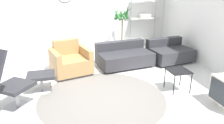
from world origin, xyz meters
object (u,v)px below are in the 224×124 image
Objects in this scene: couch_low at (124,57)px; potted_plant at (122,31)px; armchair_red at (70,62)px; ottoman at (41,78)px; couch_second at (169,53)px; shelf_unit at (146,10)px; side_table at (178,73)px.

couch_low is 1.01× the size of potted_plant.
armchair_red is at bearing -140.89° from potted_plant.
armchair_red is (0.64, 0.83, 0.00)m from ottoman.
armchair_red reaches higher than couch_low.
armchair_red is 2.24m from potted_plant.
couch_low is at bearing -104.65° from potted_plant.
ottoman is 3.26m from potted_plant.
couch_second is 1.87m from shelf_unit.
side_table is (0.60, -1.63, 0.15)m from couch_low.
potted_plant is (1.72, 1.40, 0.35)m from armchair_red.
ottoman is 0.28× the size of shelf_unit.
couch_second is at bearing 170.35° from armchair_red.
ottoman is at bearing 39.29° from armchair_red.
shelf_unit is (3.29, 2.58, 0.95)m from ottoman.
armchair_red is 0.55× the size of shelf_unit.
ottoman is 0.36× the size of couch_low.
couch_second reaches higher than ottoman.
shelf_unit reaches higher than armchair_red.
shelf_unit is at bearing 20.87° from potted_plant.
couch_second is (3.35, 1.00, -0.05)m from ottoman.
armchair_red is 0.70× the size of couch_low.
armchair_red reaches higher than ottoman.
side_table is (1.99, -1.48, 0.10)m from armchair_red.
armchair_red reaches higher than side_table.
side_table is 0.30× the size of potted_plant.
couch_second is at bearing 66.33° from side_table.
ottoman is at bearing -141.86° from shelf_unit.
ottoman is 4.28m from shelf_unit.
side_table is 2.90m from potted_plant.
couch_low is 1.74m from side_table.
ottoman is 0.36× the size of potted_plant.
armchair_red is 2.48m from side_table.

